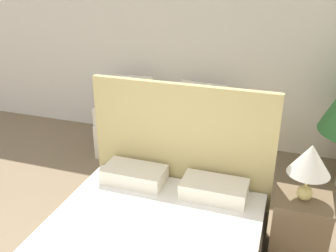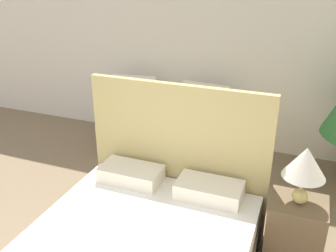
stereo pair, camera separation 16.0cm
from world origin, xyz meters
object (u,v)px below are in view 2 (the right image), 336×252
(armchair_near_window_left, at_px, (129,128))
(nightstand, at_px, (294,232))
(armchair_near_window_right, at_px, (196,139))
(table_lamp, at_px, (305,165))
(side_table, at_px, (160,141))

(armchair_near_window_left, bearing_deg, nightstand, -39.24)
(armchair_near_window_left, relative_size, nightstand, 1.63)
(armchair_near_window_left, xyz_separation_m, armchair_near_window_right, (0.92, 0.00, 0.00))
(nightstand, distance_m, table_lamp, 0.62)
(armchair_near_window_right, xyz_separation_m, side_table, (-0.46, -0.05, -0.09))
(armchair_near_window_right, distance_m, side_table, 0.47)
(armchair_near_window_right, bearing_deg, armchair_near_window_left, -172.93)
(armchair_near_window_right, bearing_deg, table_lamp, -40.24)
(armchair_near_window_left, distance_m, armchair_near_window_right, 0.92)
(table_lamp, bearing_deg, armchair_near_window_right, 132.69)
(nightstand, bearing_deg, side_table, 142.83)
(armchair_near_window_right, bearing_deg, side_table, -166.79)
(armchair_near_window_left, bearing_deg, side_table, -13.55)
(table_lamp, bearing_deg, armchair_near_window_left, 147.98)
(nightstand, bearing_deg, table_lamp, -123.99)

